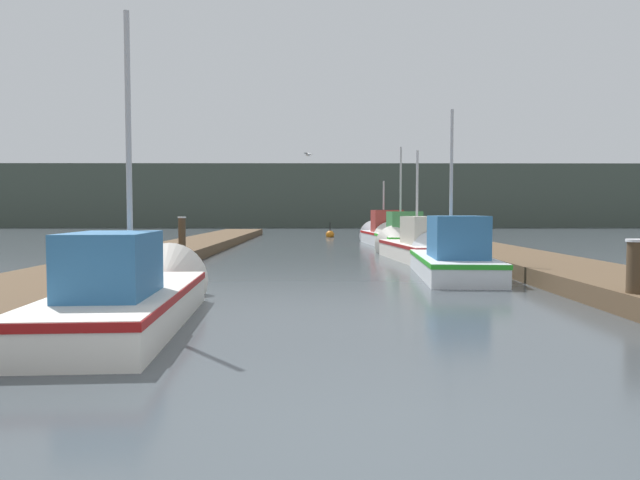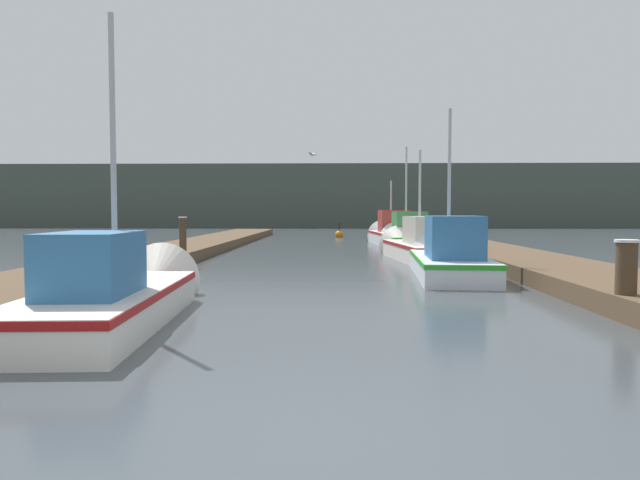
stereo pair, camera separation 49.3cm
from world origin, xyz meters
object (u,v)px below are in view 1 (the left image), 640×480
(mooring_piling_3, at_px, (182,242))
(fishing_boat_0, at_px, (135,293))
(mooring_piling_0, at_px, (637,278))
(mooring_piling_1, at_px, (420,232))
(channel_buoy, at_px, (330,235))
(fishing_boat_3, at_px, (399,238))
(fishing_boat_2, at_px, (414,245))
(mooring_piling_2, at_px, (451,240))
(fishing_boat_1, at_px, (449,256))
(seagull_lead, at_px, (309,155))
(fishing_boat_4, at_px, (383,233))

(mooring_piling_3, bearing_deg, fishing_boat_0, -81.56)
(mooring_piling_0, bearing_deg, mooring_piling_1, 90.26)
(channel_buoy, bearing_deg, fishing_boat_3, -76.53)
(fishing_boat_2, distance_m, mooring_piling_2, 2.00)
(mooring_piling_1, relative_size, channel_buoy, 1.22)
(fishing_boat_0, distance_m, mooring_piling_2, 14.17)
(fishing_boat_1, height_order, seagull_lead, fishing_boat_1)
(fishing_boat_1, bearing_deg, fishing_boat_4, 94.26)
(fishing_boat_2, bearing_deg, fishing_boat_1, -95.31)
(fishing_boat_1, distance_m, mooring_piling_3, 7.42)
(fishing_boat_0, distance_m, mooring_piling_1, 19.11)
(seagull_lead, bearing_deg, fishing_boat_0, -159.90)
(channel_buoy, bearing_deg, fishing_boat_4, -69.90)
(fishing_boat_4, bearing_deg, seagull_lead, -124.99)
(fishing_boat_0, distance_m, seagull_lead, 14.27)
(fishing_boat_0, relative_size, mooring_piling_0, 4.69)
(fishing_boat_3, xyz_separation_m, mooring_piling_2, (1.37, -3.46, 0.06))
(fishing_boat_3, bearing_deg, mooring_piling_1, 58.05)
(fishing_boat_0, height_order, mooring_piling_2, fishing_boat_0)
(mooring_piling_0, distance_m, mooring_piling_3, 11.58)
(channel_buoy, bearing_deg, fishing_boat_0, -97.46)
(fishing_boat_1, bearing_deg, seagull_lead, 119.14)
(fishing_boat_2, distance_m, fishing_boat_3, 4.74)
(fishing_boat_1, relative_size, fishing_boat_4, 1.14)
(fishing_boat_2, xyz_separation_m, fishing_boat_3, (0.17, 4.73, 0.05))
(fishing_boat_2, xyz_separation_m, seagull_lead, (-3.59, 2.90, 3.32))
(fishing_boat_2, bearing_deg, mooring_piling_0, -87.69)
(fishing_boat_2, distance_m, seagull_lead, 5.68)
(seagull_lead, bearing_deg, mooring_piling_1, -21.84)
(fishing_boat_0, xyz_separation_m, mooring_piling_1, (7.37, 17.63, 0.23))
(fishing_boat_1, relative_size, mooring_piling_0, 4.75)
(fishing_boat_1, xyz_separation_m, fishing_boat_2, (-0.04, 4.86, -0.02))
(fishing_boat_1, relative_size, mooring_piling_3, 3.87)
(mooring_piling_1, relative_size, mooring_piling_2, 1.15)
(fishing_boat_0, relative_size, fishing_boat_2, 0.90)
(fishing_boat_2, bearing_deg, seagull_lead, 135.34)
(fishing_boat_2, bearing_deg, fishing_boat_0, -124.68)
(fishing_boat_1, distance_m, channel_buoy, 20.76)
(fishing_boat_4, height_order, mooring_piling_1, fishing_boat_4)
(fishing_boat_2, distance_m, mooring_piling_3, 7.68)
(fishing_boat_1, bearing_deg, channel_buoy, 100.98)
(fishing_boat_0, height_order, channel_buoy, fishing_boat_0)
(fishing_boat_1, distance_m, seagull_lead, 9.18)
(fishing_boat_0, distance_m, mooring_piling_3, 7.97)
(fishing_boat_0, bearing_deg, mooring_piling_1, 63.82)
(mooring_piling_2, bearing_deg, fishing_boat_4, 101.30)
(fishing_boat_1, bearing_deg, mooring_piling_2, 80.32)
(fishing_boat_0, xyz_separation_m, fishing_boat_1, (5.98, 5.91, 0.07))
(fishing_boat_0, bearing_deg, channel_buoy, 79.06)
(mooring_piling_0, relative_size, mooring_piling_2, 1.09)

